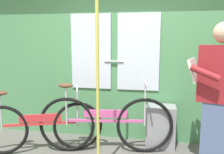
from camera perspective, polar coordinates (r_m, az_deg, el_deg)
The scene contains 6 objects.
train_door_wall at distance 3.54m, azimuth 3.75°, elevation 4.15°, with size 5.36×0.28×2.31m.
bicycle_near_door at distance 3.40m, azimuth -16.66°, elevation -11.12°, with size 1.56×0.68×0.88m.
bicycle_leaning_behind at distance 3.26m, azimuth -1.68°, elevation -10.93°, with size 1.77×0.46×0.96m.
passenger_reading_newspaper at distance 2.88m, azimuth 23.90°, elevation -4.16°, with size 0.62×0.56×1.69m.
trash_bin_by_wall at distance 3.51m, azimuth 11.39°, elevation -11.35°, with size 0.40×0.28×0.59m, color gray.
handrail_pole at distance 2.61m, azimuth -3.43°, elevation 0.75°, with size 0.04×0.04×2.27m, color #C6C14C.
Camera 1 is at (0.42, -2.29, 1.52)m, focal length 38.63 mm.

